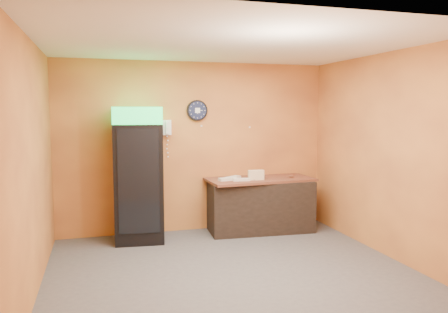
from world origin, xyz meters
name	(u,v)px	position (x,y,z in m)	size (l,w,h in m)	color
floor	(231,270)	(0.00, 0.00, 0.00)	(4.50, 4.50, 0.00)	#47474C
back_wall	(196,147)	(0.00, 2.00, 1.40)	(4.50, 0.02, 2.80)	#E29140
left_wall	(33,167)	(-2.25, 0.00, 1.40)	(0.02, 4.00, 2.80)	#E29140
right_wall	(388,155)	(2.25, 0.00, 1.40)	(0.02, 4.00, 2.80)	#E29140
ceiling	(231,44)	(0.00, 0.00, 2.80)	(4.50, 4.00, 0.02)	white
beverage_cooler	(140,176)	(-0.97, 1.60, 1.01)	(0.79, 0.80, 2.06)	black
prep_counter	(260,206)	(1.01, 1.62, 0.42)	(1.69, 0.75, 0.85)	black
wall_clock	(197,110)	(0.02, 1.97, 2.01)	(0.34, 0.06, 0.34)	black
wall_phone	(167,128)	(-0.48, 1.95, 1.73)	(0.13, 0.11, 0.24)	white
butcher_paper	(260,179)	(1.01, 1.62, 0.87)	(1.75, 0.79, 0.04)	brown
sub_roll_stack	(256,175)	(0.88, 1.48, 0.97)	(0.26, 0.10, 0.16)	#F6E8BF
wrapped_sandwich_left	(228,179)	(0.43, 1.55, 0.91)	(0.30, 0.12, 0.04)	silver
wrapped_sandwich_mid	(241,180)	(0.62, 1.46, 0.91)	(0.27, 0.11, 0.04)	silver
wrapped_sandwich_right	(233,178)	(0.55, 1.67, 0.91)	(0.30, 0.12, 0.04)	silver
kitchen_tool	(264,176)	(1.08, 1.64, 0.92)	(0.06, 0.06, 0.06)	silver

